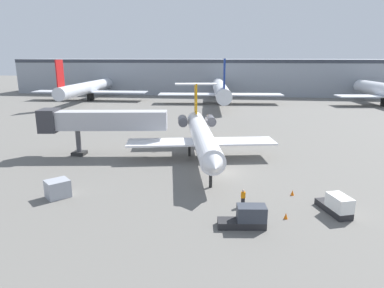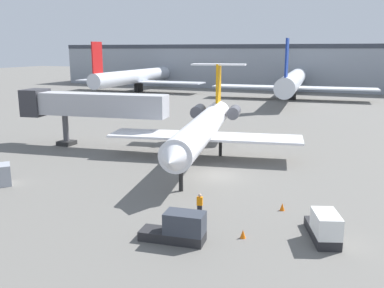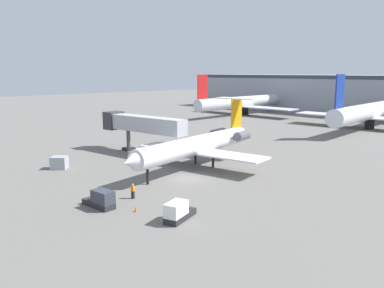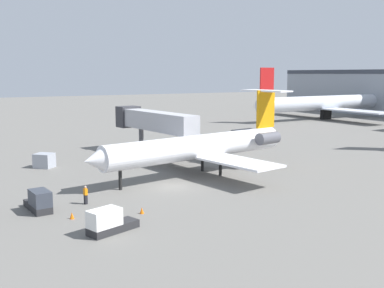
% 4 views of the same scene
% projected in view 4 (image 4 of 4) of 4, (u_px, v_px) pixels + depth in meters
% --- Properties ---
extents(ground_plane, '(400.00, 400.00, 0.10)m').
position_uv_depth(ground_plane, '(172.00, 187.00, 48.27)').
color(ground_plane, '#66635E').
extents(regional_jet, '(20.99, 28.78, 9.62)m').
position_uv_depth(regional_jet, '(204.00, 145.00, 53.35)').
color(regional_jet, white).
rests_on(regional_jet, ground_plane).
extents(jet_bridge, '(18.09, 5.48, 6.69)m').
position_uv_depth(jet_bridge, '(151.00, 121.00, 66.04)').
color(jet_bridge, '#ADADB2').
rests_on(jet_bridge, ground_plane).
extents(ground_crew_marshaller, '(0.44, 0.33, 1.69)m').
position_uv_depth(ground_crew_marshaller, '(86.00, 195.00, 41.58)').
color(ground_crew_marshaller, black).
rests_on(ground_crew_marshaller, ground_plane).
extents(baggage_tug_lead, '(2.67, 4.24, 1.90)m').
position_uv_depth(baggage_tug_lead, '(108.00, 222.00, 34.01)').
color(baggage_tug_lead, '#262628').
rests_on(baggage_tug_lead, ground_plane).
extents(baggage_tug_trailing, '(4.14, 1.87, 1.90)m').
position_uv_depth(baggage_tug_trailing, '(39.00, 202.00, 39.41)').
color(baggage_tug_trailing, '#262628').
rests_on(baggage_tug_trailing, ground_plane).
extents(cargo_container_uld, '(2.87, 2.89, 1.79)m').
position_uv_depth(cargo_container_uld, '(44.00, 161.00, 57.72)').
color(cargo_container_uld, '#999EA8').
rests_on(cargo_container_uld, ground_plane).
extents(traffic_cone_near, '(0.36, 0.36, 0.55)m').
position_uv_depth(traffic_cone_near, '(72.00, 216.00, 37.41)').
color(traffic_cone_near, orange).
rests_on(traffic_cone_near, ground_plane).
extents(traffic_cone_mid, '(0.36, 0.36, 0.55)m').
position_uv_depth(traffic_cone_mid, '(142.00, 210.00, 38.81)').
color(traffic_cone_mid, orange).
rests_on(traffic_cone_mid, ground_plane).
extents(parked_airliner_west_end, '(36.86, 43.74, 13.06)m').
position_uv_depth(parked_airliner_west_end, '(326.00, 103.00, 118.34)').
color(parked_airliner_west_end, silver).
rests_on(parked_airliner_west_end, ground_plane).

